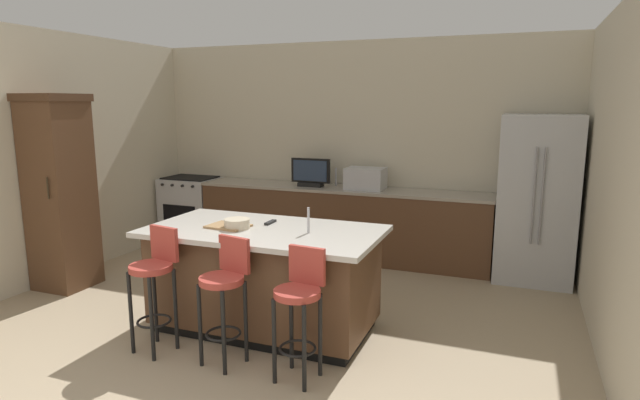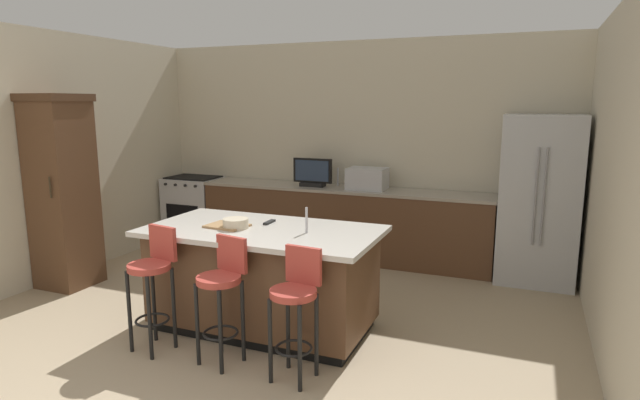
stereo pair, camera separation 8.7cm
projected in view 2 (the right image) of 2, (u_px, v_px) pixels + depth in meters
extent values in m
cube|color=beige|center=(355.00, 149.00, 6.96)|extent=(6.06, 0.12, 2.79)
cube|color=beige|center=(52.00, 157.00, 5.88)|extent=(0.12, 5.07, 2.79)
cube|color=beige|center=(624.00, 187.00, 3.78)|extent=(0.12, 5.07, 2.79)
cube|color=brown|center=(342.00, 224.00, 6.80)|extent=(3.81, 0.60, 0.89)
cube|color=#9E9384|center=(343.00, 189.00, 6.71)|extent=(3.83, 0.62, 0.04)
cube|color=black|center=(264.00, 322.00, 4.71)|extent=(1.80, 0.85, 0.09)
cube|color=brown|center=(263.00, 276.00, 4.63)|extent=(1.88, 0.93, 0.79)
cube|color=beige|center=(262.00, 231.00, 4.55)|extent=(2.04, 1.09, 0.04)
cube|color=#B7BABF|center=(539.00, 200.00, 5.79)|extent=(0.83, 0.71, 1.88)
cylinder|color=gray|center=(536.00, 197.00, 5.44)|extent=(0.02, 0.02, 1.03)
cylinder|color=gray|center=(544.00, 197.00, 5.41)|extent=(0.02, 0.02, 1.03)
cube|color=#B7BABF|center=(195.00, 209.00, 7.65)|extent=(0.76, 0.60, 0.93)
cube|color=black|center=(182.00, 216.00, 7.38)|extent=(0.54, 0.01, 0.33)
cube|color=black|center=(193.00, 177.00, 7.56)|extent=(0.69, 0.50, 0.02)
cylinder|color=black|center=(165.00, 184.00, 7.38)|extent=(0.04, 0.03, 0.04)
cylinder|color=black|center=(175.00, 185.00, 7.32)|extent=(0.04, 0.03, 0.04)
cylinder|color=black|center=(185.00, 186.00, 7.26)|extent=(0.04, 0.03, 0.04)
cylinder|color=black|center=(195.00, 186.00, 7.19)|extent=(0.04, 0.03, 0.04)
cube|color=brown|center=(63.00, 192.00, 5.64)|extent=(0.53, 0.54, 2.09)
cube|color=#492F1E|center=(54.00, 98.00, 5.46)|extent=(0.57, 0.58, 0.08)
cylinder|color=#332819|center=(50.00, 187.00, 5.30)|extent=(0.02, 0.02, 0.22)
cube|color=#B7BABF|center=(367.00, 179.00, 6.56)|extent=(0.48, 0.36, 0.27)
cube|color=black|center=(313.00, 184.00, 6.81)|extent=(0.32, 0.16, 0.05)
cube|color=black|center=(313.00, 170.00, 6.77)|extent=(0.53, 0.05, 0.32)
cube|color=#1E2D47|center=(312.00, 171.00, 6.75)|extent=(0.46, 0.01, 0.27)
cylinder|color=#B2B2B7|center=(338.00, 177.00, 6.82)|extent=(0.02, 0.02, 0.24)
cylinder|color=#B2B2B7|center=(307.00, 220.00, 4.37)|extent=(0.02, 0.02, 0.22)
cylinder|color=#B23D33|center=(149.00, 267.00, 4.16)|extent=(0.34, 0.34, 0.05)
cube|color=#B23D33|center=(163.00, 243.00, 4.26)|extent=(0.29, 0.09, 0.28)
cylinder|color=black|center=(129.00, 312.00, 4.19)|extent=(0.03, 0.03, 0.69)
cylinder|color=black|center=(150.00, 318.00, 4.06)|extent=(0.03, 0.03, 0.69)
cylinder|color=black|center=(154.00, 302.00, 4.40)|extent=(0.03, 0.03, 0.69)
cylinder|color=black|center=(174.00, 308.00, 4.27)|extent=(0.03, 0.03, 0.69)
torus|color=black|center=(152.00, 320.00, 4.25)|extent=(0.28, 0.28, 0.02)
cylinder|color=#B23D33|center=(219.00, 279.00, 3.95)|extent=(0.34, 0.34, 0.05)
cube|color=#B23D33|center=(232.00, 254.00, 4.04)|extent=(0.29, 0.10, 0.28)
cylinder|color=black|center=(197.00, 325.00, 3.98)|extent=(0.03, 0.03, 0.66)
cylinder|color=black|center=(220.00, 333.00, 3.85)|extent=(0.03, 0.03, 0.66)
cylinder|color=black|center=(220.00, 314.00, 4.18)|extent=(0.03, 0.03, 0.66)
cylinder|color=black|center=(243.00, 321.00, 4.05)|extent=(0.03, 0.03, 0.66)
torus|color=black|center=(221.00, 333.00, 4.03)|extent=(0.28, 0.28, 0.02)
cylinder|color=#B23D33|center=(293.00, 293.00, 3.71)|extent=(0.34, 0.34, 0.05)
cube|color=#B23D33|center=(303.00, 265.00, 3.81)|extent=(0.29, 0.07, 0.28)
cylinder|color=black|center=(270.00, 341.00, 3.73)|extent=(0.03, 0.03, 0.64)
cylinder|color=black|center=(300.00, 349.00, 3.61)|extent=(0.03, 0.03, 0.64)
cylinder|color=black|center=(288.00, 328.00, 3.94)|extent=(0.03, 0.03, 0.64)
cylinder|color=black|center=(316.00, 335.00, 3.83)|extent=(0.03, 0.03, 0.64)
torus|color=black|center=(294.00, 348.00, 3.79)|extent=(0.28, 0.28, 0.02)
cylinder|color=beige|center=(236.00, 223.00, 4.54)|extent=(0.22, 0.22, 0.09)
cube|color=black|center=(269.00, 222.00, 4.74)|extent=(0.05, 0.17, 0.02)
cube|color=#A87F51|center=(227.00, 226.00, 4.60)|extent=(0.38, 0.30, 0.02)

